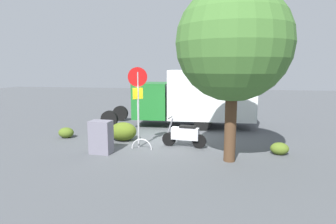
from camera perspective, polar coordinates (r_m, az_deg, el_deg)
name	(u,v)px	position (r m, az deg, el deg)	size (l,w,h in m)	color
ground_plane	(158,142)	(12.36, -2.02, -5.99)	(60.00, 60.00, 0.00)	#474A4E
box_truck_near	(194,96)	(15.34, 5.29, 3.23)	(8.11, 2.38, 3.04)	black
motorcycle	(185,135)	(11.45, 3.39, -4.54)	(1.81, 0.58, 1.20)	black
stop_sign	(138,95)	(11.20, -6.07, 3.51)	(0.71, 0.33, 3.20)	#9E9EA3
street_tree	(233,44)	(9.67, 12.98, 13.18)	(3.77, 3.77, 5.85)	#47301E
utility_cabinet	(101,137)	(10.91, -13.30, -4.93)	(0.79, 0.53, 1.23)	slate
bike_rack_hoop	(142,149)	(11.33, -5.30, -7.43)	(0.85, 0.85, 0.05)	#B7B7BC
shrub_near_sign	(123,131)	(12.64, -9.01, -3.88)	(1.18, 0.97, 0.81)	#485B18
shrub_mid_verge	(66,133)	(13.79, -19.79, -3.92)	(0.70, 0.57, 0.48)	#495E1D
shrub_by_tree	(280,149)	(11.33, 21.51, -6.85)	(0.66, 0.54, 0.45)	#4C621F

